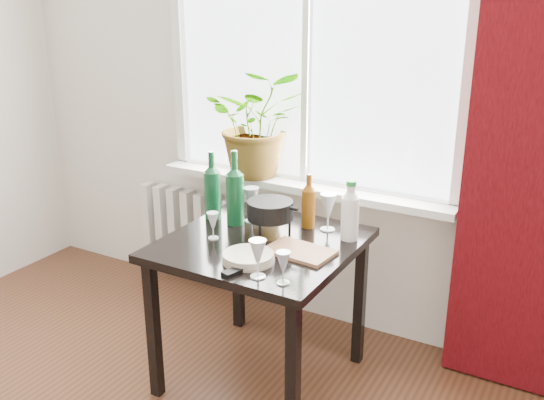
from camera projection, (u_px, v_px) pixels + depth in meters
The scene contains 19 objects.
window at pixel (309, 39), 3.12m from camera, with size 1.72×0.08×1.62m.
windowsill at pixel (300, 186), 3.32m from camera, with size 1.72×0.20×0.04m.
curtain at pixel (530, 123), 2.62m from camera, with size 0.50×0.12×2.56m.
radiator at pixel (196, 233), 3.84m from camera, with size 0.80×0.10×0.55m.
table at pixel (261, 259), 2.84m from camera, with size 0.85×0.85×0.74m.
potted_plant at pixel (258, 123), 3.34m from camera, with size 0.54×0.47×0.60m, color #1E7121.
wine_bottle_left at pixel (212, 184), 3.03m from camera, with size 0.08×0.08×0.36m, color #0C4021, non-canonical shape.
wine_bottle_right at pixel (235, 187), 2.95m from camera, with size 0.09×0.09×0.38m, color #0D4420, non-canonical shape.
bottle_amber at pixel (309, 200), 2.93m from camera, with size 0.07×0.07×0.28m, color brown, non-canonical shape.
cleaning_bottle at pixel (350, 210), 2.78m from camera, with size 0.08×0.08×0.29m, color white, non-canonical shape.
wineglass_front_right at pixel (258, 258), 2.42m from camera, with size 0.07×0.07×0.17m, color silver, non-canonical shape.
wineglass_far_right at pixel (283, 268), 2.37m from camera, with size 0.06×0.06×0.14m, color #AFB4BD, non-canonical shape.
wineglass_back_center at pixel (328, 211), 2.90m from camera, with size 0.08×0.08×0.19m, color silver, non-canonical shape.
wineglass_back_left at pixel (252, 204), 3.01m from camera, with size 0.08×0.08×0.18m, color silver, non-canonical shape.
wineglass_front_left at pixel (213, 225), 2.81m from camera, with size 0.06×0.06×0.13m, color white, non-canonical shape.
plate_stack at pixel (248, 257), 2.59m from camera, with size 0.23×0.23×0.04m, color beige.
fondue_pot at pixel (270, 218), 2.85m from camera, with size 0.25×0.22×0.17m, color black, non-canonical shape.
tv_remote at pixel (239, 270), 2.50m from camera, with size 0.05×0.16×0.02m, color black.
cutting_board at pixel (300, 251), 2.67m from camera, with size 0.29×0.19×0.02m, color #9D6947.
Camera 1 is at (1.42, -0.68, 1.84)m, focal length 40.00 mm.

